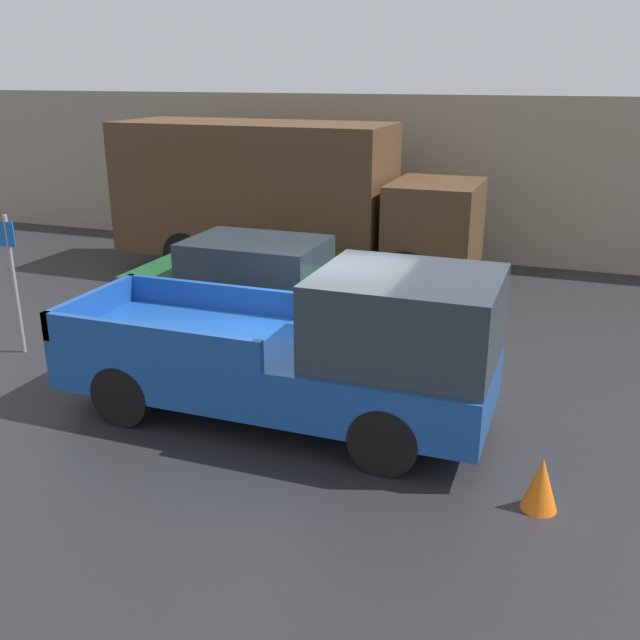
% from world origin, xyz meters
% --- Properties ---
extents(ground_plane, '(60.00, 60.00, 0.00)m').
position_xyz_m(ground_plane, '(0.00, 0.00, 0.00)').
color(ground_plane, '#232326').
extents(building_wall, '(28.00, 0.15, 3.90)m').
position_xyz_m(building_wall, '(0.00, 8.49, 1.95)').
color(building_wall, gray).
rests_on(building_wall, ground).
extents(pickup_truck, '(5.68, 2.04, 2.15)m').
position_xyz_m(pickup_truck, '(0.35, -0.87, 1.01)').
color(pickup_truck, '#194799').
rests_on(pickup_truck, ground).
extents(car, '(4.32, 1.98, 1.61)m').
position_xyz_m(car, '(-2.00, 2.30, 0.82)').
color(car, '#1E592D').
rests_on(car, ground).
extents(delivery_truck, '(8.04, 2.37, 3.36)m').
position_xyz_m(delivery_truck, '(-2.93, 5.79, 1.81)').
color(delivery_truck, '#4C331E').
rests_on(delivery_truck, ground).
extents(parking_sign, '(0.30, 0.07, 2.29)m').
position_xyz_m(parking_sign, '(-5.02, -0.18, 1.30)').
color(parking_sign, gray).
rests_on(parking_sign, ground).
extents(newspaper_box, '(0.45, 0.40, 1.12)m').
position_xyz_m(newspaper_box, '(-2.62, 8.16, 0.56)').
color(newspaper_box, '#194CB2').
rests_on(newspaper_box, ground).
extents(traffic_cone, '(0.38, 0.38, 0.61)m').
position_xyz_m(traffic_cone, '(3.31, -1.90, 0.30)').
color(traffic_cone, orange).
rests_on(traffic_cone, ground).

